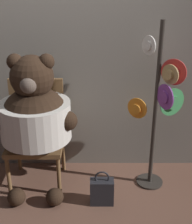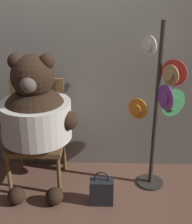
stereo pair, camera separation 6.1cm
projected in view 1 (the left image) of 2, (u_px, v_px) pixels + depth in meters
ground_plane at (60, 192)px, 3.22m from camera, size 14.00×14.00×0.00m
wall_back at (60, 53)px, 3.23m from camera, size 8.00×0.10×2.62m
chair at (37, 130)px, 3.25m from camera, size 0.56×0.50×1.09m
teddy_bear at (35, 116)px, 2.99m from camera, size 0.83×0.73×1.42m
hat_display_rack at (159, 107)px, 3.02m from camera, size 0.56×0.44×1.70m
handbag_on_ground at (102, 191)px, 3.01m from camera, size 0.23×0.12×0.36m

